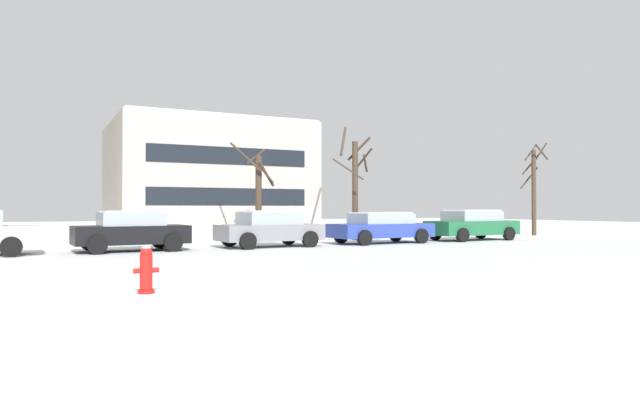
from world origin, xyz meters
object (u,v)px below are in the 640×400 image
fire_hydrant (146,269)px  parked_car_black (131,231)px  parked_car_green (472,225)px  parked_car_blue (381,227)px  parked_car_gray (269,228)px

fire_hydrant → parked_car_black: (1.21, 10.41, 0.30)m
fire_hydrant → parked_car_green: (16.76, 10.38, 0.31)m
parked_car_blue → parked_car_green: (5.18, 0.09, 0.04)m
parked_car_blue → parked_car_green: size_ratio=1.00×
fire_hydrant → parked_car_black: parked_car_black is taller
parked_car_blue → fire_hydrant: bearing=-138.4°
fire_hydrant → parked_car_gray: bearing=58.1°
parked_car_black → parked_car_green: size_ratio=0.85×
parked_car_black → parked_car_green: (15.55, -0.03, 0.01)m
fire_hydrant → parked_car_blue: bearing=41.6°
fire_hydrant → parked_car_green: bearing=31.8°
fire_hydrant → parked_car_gray: parked_car_gray is taller
parked_car_green → parked_car_black: bearing=179.9°
parked_car_gray → parked_car_green: bearing=0.5°
parked_car_black → parked_car_gray: 5.18m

